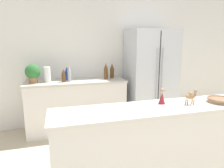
# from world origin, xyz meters

# --- Properties ---
(wall_back) EXTENTS (8.00, 0.06, 2.55)m
(wall_back) POSITION_xyz_m (0.00, 2.73, 1.27)
(wall_back) COLOR white
(wall_back) RESTS_ON ground_plane
(back_counter) EXTENTS (1.75, 0.63, 0.93)m
(back_counter) POSITION_xyz_m (-0.55, 2.40, 0.47)
(back_counter) COLOR silver
(back_counter) RESTS_ON ground_plane
(refrigerator) EXTENTS (0.87, 0.73, 1.83)m
(refrigerator) POSITION_xyz_m (0.87, 2.33, 0.91)
(refrigerator) COLOR silver
(refrigerator) RESTS_ON ground_plane
(bar_counter) EXTENTS (2.19, 0.46, 0.98)m
(bar_counter) POSITION_xyz_m (0.12, 0.51, 0.49)
(bar_counter) COLOR silver
(bar_counter) RESTS_ON ground_plane
(potted_plant) EXTENTS (0.25, 0.25, 0.31)m
(potted_plant) POSITION_xyz_m (-1.25, 2.36, 1.10)
(potted_plant) COLOR #9E6B47
(potted_plant) RESTS_ON back_counter
(paper_towel_roll) EXTENTS (0.11, 0.11, 0.26)m
(paper_towel_roll) POSITION_xyz_m (-1.03, 2.38, 1.06)
(paper_towel_roll) COLOR white
(paper_towel_roll) RESTS_ON back_counter
(back_bottle_0) EXTENTS (0.08, 0.08, 0.25)m
(back_bottle_0) POSITION_xyz_m (-0.70, 2.44, 1.05)
(back_bottle_0) COLOR navy
(back_bottle_0) RESTS_ON back_counter
(back_bottle_1) EXTENTS (0.07, 0.07, 0.23)m
(back_bottle_1) POSITION_xyz_m (-0.76, 2.31, 1.04)
(back_bottle_1) COLOR brown
(back_bottle_1) RESTS_ON back_counter
(back_bottle_2) EXTENTS (0.08, 0.08, 0.29)m
(back_bottle_2) POSITION_xyz_m (0.14, 2.46, 1.07)
(back_bottle_2) COLOR brown
(back_bottle_2) RESTS_ON back_counter
(back_bottle_3) EXTENTS (0.06, 0.06, 0.29)m
(back_bottle_3) POSITION_xyz_m (-0.66, 2.34, 1.07)
(back_bottle_3) COLOR #B2B7BC
(back_bottle_3) RESTS_ON back_counter
(back_bottle_4) EXTENTS (0.07, 0.07, 0.31)m
(back_bottle_4) POSITION_xyz_m (-0.00, 2.37, 1.08)
(back_bottle_4) COLOR brown
(back_bottle_4) RESTS_ON back_counter
(fruit_bowl) EXTENTS (0.26, 0.26, 0.05)m
(fruit_bowl) POSITION_xyz_m (0.76, 0.48, 1.00)
(fruit_bowl) COLOR #8C6647
(fruit_bowl) RESTS_ON bar_counter
(camel_figurine) EXTENTS (0.12, 0.07, 0.15)m
(camel_figurine) POSITION_xyz_m (0.41, 0.49, 1.07)
(camel_figurine) COLOR olive
(camel_figurine) RESTS_ON bar_counter
(wise_man_figurine_blue) EXTENTS (0.07, 0.07, 0.16)m
(wise_man_figurine_blue) POSITION_xyz_m (0.15, 0.59, 1.05)
(wise_man_figurine_blue) COLOR maroon
(wise_man_figurine_blue) RESTS_ON bar_counter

